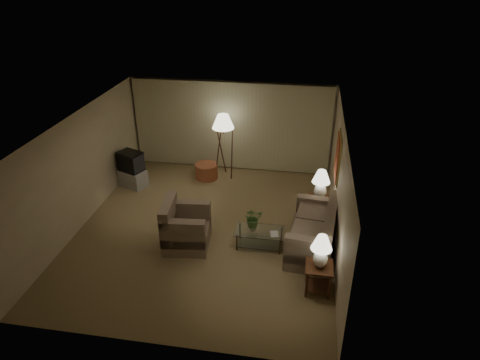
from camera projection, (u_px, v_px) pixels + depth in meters
name	position (u px, v px, depth m)	size (l,w,h in m)	color
ground	(206.00, 229.00, 10.32)	(7.00, 7.00, 0.00)	olive
room_shell	(218.00, 138.00, 10.81)	(6.04, 7.02, 2.72)	beige
sofa	(312.00, 233.00, 9.44)	(2.08, 1.34, 0.83)	#826B5D
armchair	(187.00, 228.00, 9.57)	(1.23, 1.19, 0.87)	#826B5D
side_table_near	(319.00, 274.00, 8.24)	(0.53, 0.53, 0.60)	#3B1E10
side_table_far	(319.00, 205.00, 10.51)	(0.55, 0.46, 0.60)	#3B1E10
table_lamp_near	(321.00, 249.00, 7.96)	(0.40, 0.40, 0.70)	white
table_lamp_far	(321.00, 182.00, 10.21)	(0.44, 0.44, 0.75)	white
coffee_table	(259.00, 236.00, 9.58)	(1.10, 0.60, 0.41)	silver
tv_cabinet	(133.00, 178.00, 12.12)	(0.88, 0.72, 0.50)	#9D9D9F
crt_tv	(131.00, 161.00, 11.87)	(0.77, 0.67, 0.55)	black
floor_lamp	(224.00, 145.00, 12.30)	(0.62, 0.62, 1.92)	#3B1E10
ottoman	(207.00, 171.00, 12.58)	(0.66, 0.66, 0.44)	#A95139
vase	(253.00, 227.00, 9.50)	(0.15, 0.15, 0.15)	silver
flowers	(253.00, 216.00, 9.36)	(0.41, 0.35, 0.45)	#456C30
book	(270.00, 234.00, 9.39)	(0.17, 0.24, 0.02)	olive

